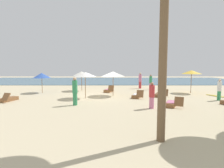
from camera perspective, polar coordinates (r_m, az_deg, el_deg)
name	(u,v)px	position (r m, az deg, el deg)	size (l,w,h in m)	color
ground_plane	(100,96)	(16.72, -3.70, -3.76)	(60.00, 60.00, 0.00)	beige
ocean_water	(106,81)	(33.59, -1.95, 1.10)	(48.00, 16.00, 0.06)	#476B7F
umbrella_0	(84,74)	(15.63, -8.60, 2.97)	(1.86, 1.86, 2.21)	olive
umbrella_1	(41,75)	(19.84, -21.31, 2.50)	(1.75, 1.75, 2.02)	olive
umbrella_2	(191,72)	(20.06, 23.36, 3.43)	(1.93, 1.93, 2.29)	brown
umbrella_3	(112,74)	(16.69, 0.11, 3.14)	(2.17, 2.17, 2.23)	brown
umbrella_4	(81,74)	(20.30, -9.70, 3.23)	(1.88, 1.88, 2.13)	brown
lounger_0	(7,99)	(16.41, -29.92, -4.11)	(1.08, 1.76, 0.73)	brown
lounger_1	(136,96)	(15.95, 7.52, -3.62)	(1.04, 1.75, 0.73)	brown
lounger_3	(159,95)	(16.95, 14.47, -3.22)	(1.22, 1.74, 0.74)	brown
lounger_4	(171,104)	(13.18, 17.95, -5.84)	(1.24, 1.74, 0.73)	brown
lounger_5	(108,90)	(19.21, -1.17, -1.97)	(1.10, 1.73, 0.74)	brown
person_0	(151,95)	(12.05, 12.09, -3.47)	(0.48, 0.48, 1.71)	#D17299
person_1	(218,90)	(16.83, 30.26, -1.49)	(0.40, 0.40, 1.71)	#338C59
person_2	(150,82)	(21.44, 11.75, 0.61)	(0.45, 0.45, 1.74)	#D17299
person_3	(74,91)	(12.99, -11.71, -2.18)	(0.46, 0.46, 1.96)	#338C59
person_4	(139,80)	(22.43, 8.55, 1.10)	(0.42, 0.42, 1.91)	#BF3338
surfboard	(216,96)	(19.05, 29.69, -3.23)	(1.44, 2.09, 0.07)	gold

